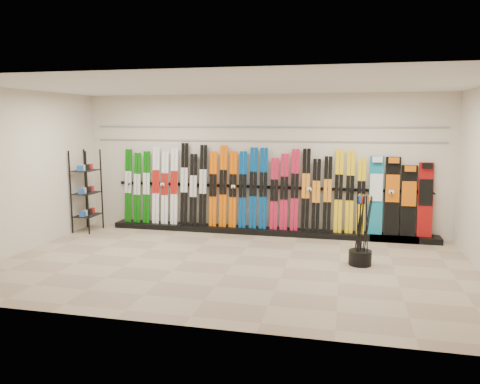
# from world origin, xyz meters

# --- Properties ---
(floor) EXTENTS (8.00, 8.00, 0.00)m
(floor) POSITION_xyz_m (0.00, 0.00, 0.00)
(floor) COLOR gray
(floor) RESTS_ON ground
(back_wall) EXTENTS (8.00, 0.00, 8.00)m
(back_wall) POSITION_xyz_m (0.00, 2.50, 1.50)
(back_wall) COLOR beige
(back_wall) RESTS_ON floor
(left_wall) EXTENTS (0.00, 5.00, 5.00)m
(left_wall) POSITION_xyz_m (-4.00, 0.00, 1.50)
(left_wall) COLOR beige
(left_wall) RESTS_ON floor
(ceiling) EXTENTS (8.00, 8.00, 0.00)m
(ceiling) POSITION_xyz_m (0.00, 0.00, 3.00)
(ceiling) COLOR silver
(ceiling) RESTS_ON back_wall
(ski_rack_base) EXTENTS (8.00, 0.40, 0.12)m
(ski_rack_base) POSITION_xyz_m (0.22, 2.28, 0.06)
(ski_rack_base) COLOR black
(ski_rack_base) RESTS_ON floor
(skis) EXTENTS (5.37, 0.20, 1.82)m
(skis) POSITION_xyz_m (-0.46, 2.31, 0.96)
(skis) COLOR #085906
(skis) RESTS_ON ski_rack_base
(snowboards) EXTENTS (1.24, 0.25, 1.60)m
(snowboards) POSITION_xyz_m (2.92, 2.36, 0.88)
(snowboards) COLOR #14728C
(snowboards) RESTS_ON ski_rack_base
(accessory_rack) EXTENTS (0.40, 0.60, 1.80)m
(accessory_rack) POSITION_xyz_m (-3.75, 1.70, 0.90)
(accessory_rack) COLOR black
(accessory_rack) RESTS_ON floor
(pole_bin) EXTENTS (0.38, 0.38, 0.25)m
(pole_bin) POSITION_xyz_m (2.12, 0.46, 0.12)
(pole_bin) COLOR black
(pole_bin) RESTS_ON floor
(ski_poles) EXTENTS (0.27, 0.35, 1.18)m
(ski_poles) POSITION_xyz_m (2.12, 0.48, 0.61)
(ski_poles) COLOR black
(ski_poles) RESTS_ON pole_bin
(slatwall_rail_0) EXTENTS (7.60, 0.02, 0.03)m
(slatwall_rail_0) POSITION_xyz_m (0.00, 2.48, 2.00)
(slatwall_rail_0) COLOR gray
(slatwall_rail_0) RESTS_ON back_wall
(slatwall_rail_1) EXTENTS (7.60, 0.02, 0.03)m
(slatwall_rail_1) POSITION_xyz_m (0.00, 2.48, 2.30)
(slatwall_rail_1) COLOR gray
(slatwall_rail_1) RESTS_ON back_wall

